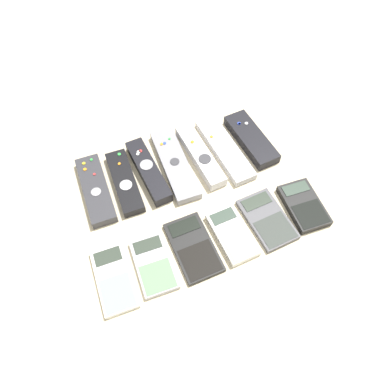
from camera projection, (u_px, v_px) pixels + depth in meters
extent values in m
plane|color=beige|center=(198.00, 208.00, 0.84)|extent=(3.00, 3.00, 0.00)
cube|color=#333338|center=(96.00, 189.00, 0.85)|extent=(0.06, 0.19, 0.02)
cylinder|color=#99999E|center=(96.00, 192.00, 0.84)|extent=(0.02, 0.02, 0.00)
cylinder|color=orange|center=(85.00, 169.00, 0.87)|extent=(0.01, 0.01, 0.00)
cylinder|color=yellow|center=(84.00, 163.00, 0.88)|extent=(0.01, 0.01, 0.00)
cylinder|color=red|center=(94.00, 174.00, 0.86)|extent=(0.01, 0.01, 0.00)
cylinder|color=green|center=(91.00, 160.00, 0.89)|extent=(0.01, 0.01, 0.00)
cube|color=black|center=(125.00, 182.00, 0.87)|extent=(0.06, 0.18, 0.02)
cylinder|color=silver|center=(126.00, 185.00, 0.85)|extent=(0.03, 0.03, 0.00)
cylinder|color=green|center=(119.00, 154.00, 0.90)|extent=(0.01, 0.01, 0.00)
cylinder|color=orange|center=(119.00, 164.00, 0.88)|extent=(0.01, 0.01, 0.00)
cube|color=black|center=(148.00, 171.00, 0.88)|extent=(0.05, 0.19, 0.03)
cylinder|color=#99999E|center=(146.00, 165.00, 0.87)|extent=(0.03, 0.03, 0.00)
cylinder|color=silver|center=(138.00, 154.00, 0.89)|extent=(0.01, 0.01, 0.00)
cylinder|color=silver|center=(139.00, 152.00, 0.89)|extent=(0.01, 0.01, 0.00)
cylinder|color=red|center=(141.00, 151.00, 0.89)|extent=(0.01, 0.01, 0.00)
cube|color=gray|center=(175.00, 164.00, 0.90)|extent=(0.07, 0.22, 0.02)
cylinder|color=#38383D|center=(175.00, 162.00, 0.89)|extent=(0.02, 0.02, 0.00)
cylinder|color=green|center=(169.00, 139.00, 0.93)|extent=(0.01, 0.01, 0.00)
cylinder|color=blue|center=(165.00, 143.00, 0.92)|extent=(0.01, 0.01, 0.00)
cylinder|color=orange|center=(162.00, 144.00, 0.92)|extent=(0.01, 0.01, 0.00)
cube|color=silver|center=(200.00, 155.00, 0.91)|extent=(0.05, 0.20, 0.03)
cylinder|color=#38383D|center=(205.00, 159.00, 0.88)|extent=(0.03, 0.03, 0.00)
cylinder|color=orange|center=(192.00, 142.00, 0.91)|extent=(0.01, 0.01, 0.00)
cylinder|color=silver|center=(191.00, 134.00, 0.93)|extent=(0.01, 0.01, 0.00)
cube|color=#B7B7BC|center=(225.00, 149.00, 0.92)|extent=(0.07, 0.22, 0.02)
cylinder|color=orange|center=(211.00, 137.00, 0.93)|extent=(0.01, 0.01, 0.00)
cylinder|color=silver|center=(211.00, 124.00, 0.96)|extent=(0.01, 0.01, 0.00)
cube|color=black|center=(251.00, 139.00, 0.93)|extent=(0.07, 0.18, 0.03)
cylinder|color=silver|center=(246.00, 123.00, 0.95)|extent=(0.01, 0.01, 0.00)
cylinder|color=blue|center=(239.00, 124.00, 0.94)|extent=(0.01, 0.01, 0.00)
cylinder|color=blue|center=(239.00, 123.00, 0.95)|extent=(0.01, 0.01, 0.00)
cube|color=silver|center=(114.00, 279.00, 0.74)|extent=(0.07, 0.14, 0.01)
cube|color=#333D33|center=(108.00, 256.00, 0.76)|extent=(0.06, 0.03, 0.00)
cube|color=#848CA7|center=(117.00, 293.00, 0.72)|extent=(0.06, 0.07, 0.00)
cube|color=#B2B2B7|center=(154.00, 265.00, 0.76)|extent=(0.08, 0.13, 0.01)
cube|color=#333D33|center=(147.00, 245.00, 0.78)|extent=(0.06, 0.03, 0.00)
cube|color=slate|center=(158.00, 276.00, 0.74)|extent=(0.07, 0.07, 0.00)
cube|color=black|center=(193.00, 247.00, 0.78)|extent=(0.08, 0.15, 0.01)
cube|color=black|center=(184.00, 227.00, 0.80)|extent=(0.07, 0.03, 0.00)
cube|color=black|center=(200.00, 260.00, 0.76)|extent=(0.07, 0.07, 0.00)
cube|color=silver|center=(232.00, 234.00, 0.80)|extent=(0.07, 0.13, 0.02)
cube|color=#38473D|center=(223.00, 216.00, 0.81)|extent=(0.05, 0.03, 0.00)
cube|color=#AF8B89|center=(239.00, 244.00, 0.77)|extent=(0.06, 0.07, 0.00)
cube|color=#4C4C51|center=(267.00, 219.00, 0.82)|extent=(0.09, 0.14, 0.01)
cube|color=#333D33|center=(256.00, 202.00, 0.84)|extent=(0.07, 0.03, 0.00)
cube|color=#363C37|center=(275.00, 230.00, 0.80)|extent=(0.08, 0.07, 0.00)
cube|color=black|center=(304.00, 205.00, 0.83)|extent=(0.08, 0.13, 0.02)
cube|color=#38473D|center=(296.00, 188.00, 0.85)|extent=(0.06, 0.03, 0.00)
cube|color=black|center=(311.00, 214.00, 0.81)|extent=(0.07, 0.07, 0.00)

